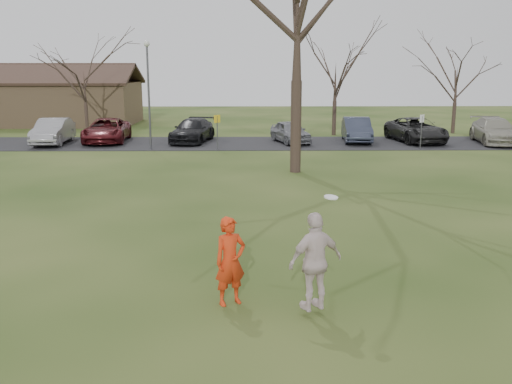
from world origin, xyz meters
The scene contains 17 objects.
ground centered at (0.00, 0.00, 0.00)m, with size 120.00×120.00×0.00m, color #1E380F.
parking_strip centered at (0.00, 25.00, 0.02)m, with size 62.00×6.50×0.04m, color black.
player_defender centered at (-0.58, 0.11, 0.93)m, with size 0.67×0.44×1.85m, color red.
car_1 centered at (-12.51, 24.70, 0.84)m, with size 1.70×4.87×1.60m, color gray.
car_2 centered at (-9.34, 25.57, 0.80)m, with size 2.53×5.49×1.52m, color #511317.
car_3 centered at (-3.80, 25.53, 0.78)m, with size 2.07×5.09×1.48m, color black.
car_4 centered at (2.52, 25.05, 0.74)m, with size 1.66×4.12×1.41m, color slate.
car_5 centered at (6.87, 25.52, 0.82)m, with size 1.66×4.75×1.57m, color #2D3344.
car_6 centered at (10.73, 25.44, 0.81)m, with size 2.56×5.56×1.55m, color black.
car_7 centered at (15.55, 24.67, 0.83)m, with size 2.21×5.43×1.57m, color gray.
catching_play centered at (1.09, -0.46, 1.12)m, with size 1.24×0.92×2.26m.
building centered at (-20.00, 38.00, 1.93)m, with size 20.60×8.50×5.14m.
lamp_post centered at (-6.00, 22.50, 3.97)m, with size 0.34×0.34×6.27m.
sign_yellow centered at (-2.00, 22.00, 1.45)m, with size 0.35×0.35×2.08m.
sign_white centered at (10.00, 22.00, 1.45)m, with size 0.35×0.35×2.08m.
big_tree centered at (2.00, 15.00, 7.00)m, with size 9.00×9.00×14.00m, color #352821, non-canonical shape.
small_tree_row centered at (4.38, 30.06, 3.89)m, with size 55.00×5.90×8.50m.
Camera 1 is at (-0.22, -10.72, 4.79)m, focal length 39.25 mm.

